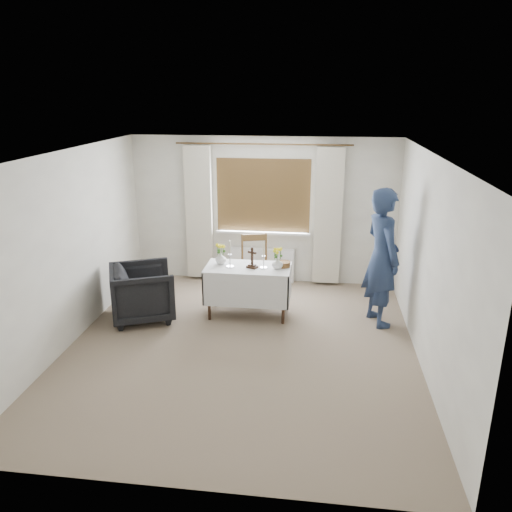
{
  "coord_description": "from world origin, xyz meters",
  "views": [
    {
      "loc": [
        0.94,
        -5.77,
        3.18
      ],
      "look_at": [
        0.09,
        0.8,
        1.0
      ],
      "focal_mm": 35.0,
      "sensor_mm": 36.0,
      "label": 1
    }
  ],
  "objects": [
    {
      "name": "candlestick_right",
      "position": [
        0.18,
        0.98,
        0.95
      ],
      "size": [
        0.12,
        0.12,
        0.38
      ],
      "primitive_type": null,
      "rotation": [
        0.0,
        0.0,
        -0.07
      ],
      "color": "silver",
      "rests_on": "altar_table"
    },
    {
      "name": "ground",
      "position": [
        0.0,
        0.0,
        0.0
      ],
      "size": [
        5.0,
        5.0,
        0.0
      ],
      "primitive_type": "plane",
      "color": "gray",
      "rests_on": "ground"
    },
    {
      "name": "wooden_chair",
      "position": [
        -0.03,
        1.77,
        0.5
      ],
      "size": [
        0.57,
        0.57,
        1.0
      ],
      "primitive_type": null,
      "rotation": [
        0.0,
        0.0,
        0.27
      ],
      "color": "brown",
      "rests_on": "ground"
    },
    {
      "name": "altar_table",
      "position": [
        -0.05,
        1.0,
        0.38
      ],
      "size": [
        1.24,
        0.64,
        0.76
      ],
      "primitive_type": "cube",
      "color": "silver",
      "rests_on": "ground"
    },
    {
      "name": "candlestick_left",
      "position": [
        -0.31,
        0.96,
        0.96
      ],
      "size": [
        0.14,
        0.14,
        0.4
      ],
      "primitive_type": null,
      "rotation": [
        0.0,
        0.0,
        -0.23
      ],
      "color": "silver",
      "rests_on": "altar_table"
    },
    {
      "name": "radiator",
      "position": [
        0.0,
        2.42,
        0.3
      ],
      "size": [
        1.1,
        0.1,
        0.6
      ],
      "primitive_type": "cube",
      "color": "white",
      "rests_on": "ground"
    },
    {
      "name": "person",
      "position": [
        1.84,
        1.0,
        0.99
      ],
      "size": [
        0.7,
        0.84,
        1.97
      ],
      "primitive_type": "imported",
      "rotation": [
        0.0,
        0.0,
        1.95
      ],
      "color": "navy",
      "rests_on": "ground"
    },
    {
      "name": "armchair",
      "position": [
        -1.56,
        0.69,
        0.4
      ],
      "size": [
        1.15,
        1.14,
        0.8
      ],
      "primitive_type": "imported",
      "rotation": [
        0.0,
        0.0,
        1.98
      ],
      "color": "black",
      "rests_on": "ground"
    },
    {
      "name": "flower_vase_right",
      "position": [
        0.38,
        0.98,
        0.85
      ],
      "size": [
        0.19,
        0.19,
        0.17
      ],
      "primitive_type": "imported",
      "rotation": [
        0.0,
        0.0,
        0.18
      ],
      "color": "silver",
      "rests_on": "altar_table"
    },
    {
      "name": "wooden_cross",
      "position": [
        0.02,
        0.96,
        0.92
      ],
      "size": [
        0.18,
        0.15,
        0.31
      ],
      "primitive_type": null,
      "rotation": [
        0.0,
        0.0,
        -0.43
      ],
      "color": "black",
      "rests_on": "altar_table"
    },
    {
      "name": "flower_vase_left",
      "position": [
        -0.47,
        1.07,
        0.85
      ],
      "size": [
        0.19,
        0.19,
        0.17
      ],
      "primitive_type": "imported",
      "rotation": [
        0.0,
        0.0,
        0.2
      ],
      "color": "silver",
      "rests_on": "altar_table"
    },
    {
      "name": "wicker_basket",
      "position": [
        0.46,
        1.08,
        0.8
      ],
      "size": [
        0.22,
        0.22,
        0.08
      ],
      "primitive_type": "cylinder",
      "rotation": [
        0.0,
        0.0,
        0.12
      ],
      "color": "brown",
      "rests_on": "altar_table"
    }
  ]
}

